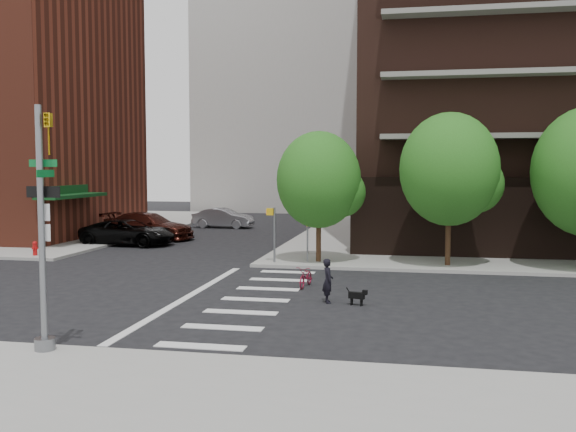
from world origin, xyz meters
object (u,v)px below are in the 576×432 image
at_px(fire_hydrant, 35,248).
at_px(parked_car_maroon, 149,226).
at_px(traffic_signal, 43,247).
at_px(parked_car_black, 128,232).
at_px(dog_walker, 328,281).
at_px(parked_car_silver, 223,218).
at_px(scooter, 306,277).

xyz_separation_m(fire_hydrant, parked_car_maroon, (2.30, 9.03, 0.32)).
distance_m(traffic_signal, fire_hydrant, 18.42).
bearing_deg(parked_car_black, dog_walker, -131.97).
distance_m(parked_car_silver, scooter, 24.91).
height_order(traffic_signal, parked_car_black, traffic_signal).
relative_size(parked_car_maroon, dog_walker, 3.93).
relative_size(fire_hydrant, parked_car_maroon, 0.12).
bearing_deg(dog_walker, parked_car_maroon, 22.02).
bearing_deg(parked_car_silver, scooter, -153.77).
bearing_deg(parked_car_maroon, dog_walker, -134.87).
xyz_separation_m(parked_car_maroon, scooter, (12.55, -14.15, -0.46)).
height_order(parked_car_black, scooter, parked_car_black).
bearing_deg(dog_walker, traffic_signal, 123.99).
height_order(traffic_signal, parked_car_silver, traffic_signal).
distance_m(parked_car_black, parked_car_silver, 11.87).
distance_m(fire_hydrant, dog_walker, 17.85).
relative_size(scooter, dog_walker, 1.03).
relative_size(parked_car_maroon, parked_car_silver, 1.30).
distance_m(traffic_signal, parked_car_black, 22.72).
bearing_deg(fire_hydrant, scooter, -19.00).
relative_size(parked_car_black, scooter, 3.55).
bearing_deg(traffic_signal, scooter, 64.65).
height_order(parked_car_maroon, scooter, parked_car_maroon).
bearing_deg(fire_hydrant, dog_walker, -25.90).
bearing_deg(traffic_signal, dog_walker, 51.22).
xyz_separation_m(fire_hydrant, parked_car_silver, (4.67, 17.62, 0.21)).
relative_size(parked_car_maroon, scooter, 3.82).
distance_m(traffic_signal, scooter, 11.49).
xyz_separation_m(traffic_signal, fire_hydrant, (-10.03, 15.29, -2.15)).
bearing_deg(scooter, traffic_signal, -109.27).
relative_size(traffic_signal, parked_car_maroon, 1.00).
bearing_deg(fire_hydrant, parked_car_black, 68.98).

